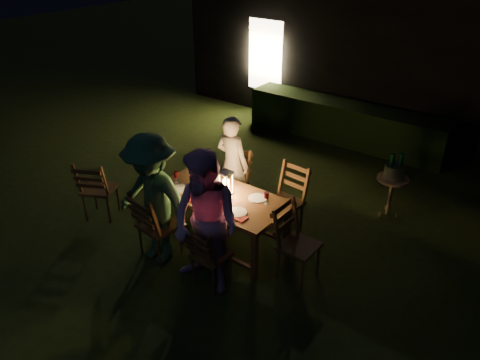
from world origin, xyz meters
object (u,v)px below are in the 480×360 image
Objects in this scene: chair_far_right at (285,212)px; ice_bucket at (394,171)px; person_house_side at (232,164)px; chair_near_right at (210,265)px; lantern at (226,184)px; chair_near_left at (159,236)px; person_opp_left at (153,201)px; bottle_bucket_b at (399,168)px; bottle_table at (207,181)px; person_opp_right at (206,224)px; dining_table at (221,200)px; chair_end at (297,256)px; bottle_bucket_a at (391,169)px; side_table at (393,182)px; chair_far_left at (231,191)px; chair_spare at (100,199)px.

ice_bucket is (1.07, 1.34, 0.44)m from chair_far_right.
chair_near_right is at bearing 119.51° from person_house_side.
lantern is 2.60m from ice_bucket.
person_house_side is at bearing 95.49° from chair_near_left.
person_opp_left is at bearing -81.84° from chair_near_left.
chair_far_right reaches higher than bottle_bucket_b.
person_opp_left is at bearing -104.42° from bottle_table.
chair_near_right is 0.51× the size of person_opp_right.
dining_table is 1.76× the size of chair_far_right.
chair_end reaches higher than chair_near_right.
chair_near_left is at bearing 89.92° from person_house_side.
chair_near_right is 0.90× the size of chair_end.
bottle_table is 2.76m from bottle_bucket_a.
lantern is at bearing 59.98° from chair_far_right.
side_table is at bearing 52.92° from dining_table.
person_opp_right is 3.11m from bottle_bucket_a.
lantern is at bearing -127.58° from side_table.
person_house_side is 2.40× the size of side_table.
bottle_table is 0.88× the size of bottle_bucket_b.
lantern is at bearing 125.68° from chair_far_left.
person_house_side reaches higher than bottle_table.
person_opp_right is (0.90, -0.06, 0.59)m from chair_near_left.
chair_far_right is at bearing 57.81° from person_opp_left.
chair_near_left is 0.59× the size of person_opp_right.
chair_far_right is at bearing 177.24° from person_house_side.
chair_far_right reaches higher than chair_spare.
chair_end is at bearing -101.88° from bottle_bucket_b.
bottle_bucket_a is at bearing 48.37° from bottle_table.
chair_near_left is 1.02× the size of chair_far_right.
chair_far_right is 1.07m from lantern.
chair_near_right is 2.67× the size of lantern.
lantern is at bearing 123.00° from person_house_side.
bottle_table is at bearing -131.85° from side_table.
bottle_bucket_b is (2.12, 1.32, 0.03)m from person_house_side.
dining_table is 0.97m from chair_far_left.
person_house_side is 4.83× the size of bottle_bucket_b.
chair_end is 3.73× the size of bottle_table.
person_opp_right is 5.74× the size of bottle_bucket_b.
person_house_side is at bearing 17.43° from chair_spare.
side_table is (1.88, 2.10, -0.34)m from bottle_table.
chair_spare is at bearing 179.49° from chair_near_left.
bottle_bucket_b is (2.14, 2.96, -0.10)m from person_opp_left.
ice_bucket is at bearing 45.00° from side_table.
bottle_table is 0.43× the size of side_table.
bottle_table is at bearing -131.63° from bottle_bucket_a.
ice_bucket is (0.40, 2.12, 0.44)m from chair_end.
chair_far_left is 1.70m from person_opp_left.
chair_far_left is 3.44× the size of ice_bucket.
person_house_side reaches higher than chair_end.
bottle_bucket_a is 0.13m from bottle_bucket_b.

